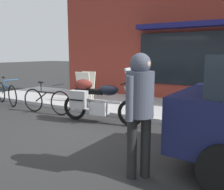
{
  "coord_description": "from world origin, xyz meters",
  "views": [
    {
      "loc": [
        3.03,
        -4.42,
        1.72
      ],
      "look_at": [
        0.1,
        0.72,
        0.7
      ],
      "focal_mm": 38.26,
      "sensor_mm": 36.0,
      "label": 1
    }
  ],
  "objects_px": {
    "parked_bicycle": "(46,101)",
    "sandwich_board_sign": "(86,87)",
    "touring_motorcycle": "(96,99)",
    "second_bicycle_by_cafe": "(7,93)",
    "pedestrian_walking": "(140,101)"
  },
  "relations": [
    {
      "from": "touring_motorcycle",
      "to": "second_bicycle_by_cafe",
      "type": "height_order",
      "value": "touring_motorcycle"
    },
    {
      "from": "parked_bicycle",
      "to": "sandwich_board_sign",
      "type": "xyz_separation_m",
      "value": [
        0.28,
        1.57,
        0.25
      ]
    },
    {
      "from": "sandwich_board_sign",
      "to": "second_bicycle_by_cafe",
      "type": "relative_size",
      "value": 0.58
    },
    {
      "from": "second_bicycle_by_cafe",
      "to": "pedestrian_walking",
      "type": "bearing_deg",
      "value": -21.39
    },
    {
      "from": "touring_motorcycle",
      "to": "sandwich_board_sign",
      "type": "xyz_separation_m",
      "value": [
        -1.5,
        1.64,
        0.02
      ]
    },
    {
      "from": "touring_motorcycle",
      "to": "parked_bicycle",
      "type": "bearing_deg",
      "value": 177.56
    },
    {
      "from": "parked_bicycle",
      "to": "second_bicycle_by_cafe",
      "type": "relative_size",
      "value": 0.98
    },
    {
      "from": "parked_bicycle",
      "to": "pedestrian_walking",
      "type": "height_order",
      "value": "pedestrian_walking"
    },
    {
      "from": "pedestrian_walking",
      "to": "second_bicycle_by_cafe",
      "type": "bearing_deg",
      "value": 158.61
    },
    {
      "from": "second_bicycle_by_cafe",
      "to": "sandwich_board_sign",
      "type": "bearing_deg",
      "value": 27.88
    },
    {
      "from": "pedestrian_walking",
      "to": "parked_bicycle",
      "type": "bearing_deg",
      "value": 151.62
    },
    {
      "from": "parked_bicycle",
      "to": "sandwich_board_sign",
      "type": "bearing_deg",
      "value": 79.89
    },
    {
      "from": "pedestrian_walking",
      "to": "sandwich_board_sign",
      "type": "xyz_separation_m",
      "value": [
        -3.52,
        3.62,
        -0.47
      ]
    },
    {
      "from": "touring_motorcycle",
      "to": "parked_bicycle",
      "type": "distance_m",
      "value": 1.8
    },
    {
      "from": "parked_bicycle",
      "to": "pedestrian_walking",
      "type": "bearing_deg",
      "value": -28.38
    }
  ]
}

